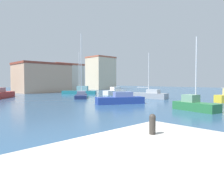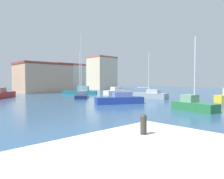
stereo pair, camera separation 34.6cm
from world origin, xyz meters
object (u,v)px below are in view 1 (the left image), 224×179
sailboat_green_near_pier (195,105)px  sailboat_teal_distant_east (80,91)px  mooring_bollard (152,123)px  sailboat_grey_far_left (149,95)px  motorboat_blue_center_channel (120,99)px  sailboat_navy_behind_lamppost (81,95)px  motorboat_white_distant_north (115,92)px

sailboat_green_near_pier → sailboat_teal_distant_east: (7.20, 28.87, 0.05)m
mooring_bollard → sailboat_grey_far_left: bearing=36.3°
motorboat_blue_center_channel → sailboat_navy_behind_lamppost: 11.62m
sailboat_green_near_pier → mooring_bollard: bearing=-160.3°
sailboat_navy_behind_lamppost → sailboat_teal_distant_east: sailboat_navy_behind_lamppost is taller
sailboat_grey_far_left → motorboat_white_distant_north: (2.77, 10.73, 0.03)m
mooring_bollard → motorboat_blue_center_channel: mooring_bollard is taller
motorboat_blue_center_channel → sailboat_teal_distant_east: bearing=68.4°
sailboat_green_near_pier → motorboat_white_distant_north: bearing=62.9°
motorboat_white_distant_north → sailboat_teal_distant_east: size_ratio=0.57×
motorboat_white_distant_north → sailboat_teal_distant_east: sailboat_teal_distant_east is taller
sailboat_grey_far_left → sailboat_navy_behind_lamppost: sailboat_navy_behind_lamppost is taller
sailboat_grey_far_left → motorboat_white_distant_north: 11.08m
sailboat_grey_far_left → motorboat_blue_center_channel: sailboat_grey_far_left is taller
mooring_bollard → motorboat_blue_center_channel: bearing=46.9°
sailboat_grey_far_left → motorboat_white_distant_north: bearing=75.5°
sailboat_grey_far_left → sailboat_navy_behind_lamppost: size_ratio=0.68×
mooring_bollard → motorboat_white_distant_north: 37.05m
mooring_bollard → motorboat_blue_center_channel: 19.23m
motorboat_blue_center_channel → sailboat_navy_behind_lamppost: bearing=78.9°
sailboat_green_near_pier → sailboat_navy_behind_lamppost: sailboat_navy_behind_lamppost is taller
mooring_bollard → sailboat_navy_behind_lamppost: 29.72m
mooring_bollard → sailboat_navy_behind_lamppost: sailboat_navy_behind_lamppost is taller
mooring_bollard → sailboat_green_near_pier: size_ratio=0.09×
sailboat_grey_far_left → motorboat_blue_center_channel: (-9.27, -2.43, -0.02)m
sailboat_navy_behind_lamppost → sailboat_teal_distant_east: 10.08m
mooring_bollard → sailboat_navy_behind_lamppost: size_ratio=0.06×
sailboat_green_near_pier → sailboat_teal_distant_east: 29.75m
motorboat_white_distant_north → sailboat_teal_distant_east: 7.84m
mooring_bollard → sailboat_green_near_pier: bearing=19.7°
sailboat_grey_far_left → sailboat_navy_behind_lamppost: bearing=128.1°
mooring_bollard → sailboat_teal_distant_east: 39.78m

